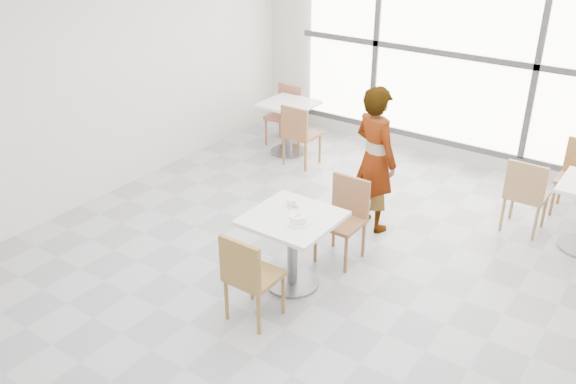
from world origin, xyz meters
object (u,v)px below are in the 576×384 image
Objects in this scene: coffee_cup at (291,203)px; plant_left at (292,116)px; chair_far at (345,213)px; person at (375,159)px; bg_chair_left_near at (299,132)px; bg_table_left at (289,120)px; oatmeal_bowl at (298,219)px; bg_chair_left_far at (286,111)px; bg_chair_right_near at (526,192)px; chair_near at (248,274)px; main_table at (292,238)px.

plant_left is at bearing 124.71° from coffee_cup.
plant_left is at bearing 133.70° from chair_far.
person reaches higher than bg_chair_left_near.
plant_left is (-0.72, 0.88, -0.17)m from bg_chair_left_near.
chair_far is at bearing -43.21° from bg_table_left.
bg_chair_left_far is at bearing 127.01° from oatmeal_bowl.
chair_near is at bearing 63.43° from bg_chair_right_near.
chair_near is 2.17m from person.
bg_chair_left_far is at bearing -10.39° from bg_chair_right_near.
oatmeal_bowl is at bearing -53.36° from bg_table_left.
bg_table_left is 3.45m from bg_chair_right_near.
coffee_cup is 3.49m from bg_chair_left_far.
oatmeal_bowl is (0.10, 0.61, 0.29)m from chair_near.
person reaches higher than bg_chair_right_near.
person is 1.89× the size of bg_chair_right_near.
bg_chair_right_near is (1.63, 2.13, -0.28)m from coffee_cup.
oatmeal_bowl is 1.54m from person.
plant_left is at bearing -15.80° from person.
person reaches higher than main_table.
bg_chair_left_far reaches higher than main_table.
plant_left is at bearing 124.87° from main_table.
bg_table_left is at bearing -49.70° from bg_chair_left_far.
person is at bearing -33.74° from bg_chair_left_far.
chair_near is 4.54m from plant_left.
bg_table_left is 0.50m from bg_chair_left_near.
main_table is 1.50m from person.
main_table reaches higher than plant_left.
person is 1.89× the size of bg_chair_left_near.
chair_near is 1.00× the size of bg_chair_left_near.
bg_chair_left_near is at bearing -43.52° from bg_chair_left_far.
plant_left is (-2.13, 3.08, -0.45)m from coffee_cup.
person is 2.50× the size of plant_left.
coffee_cup is at bearing -115.31° from chair_far.
coffee_cup is 0.18× the size of bg_chair_right_near.
coffee_cup is 3.77m from plant_left.
plant_left is (-0.33, 0.57, -0.16)m from bg_table_left.
chair_near and bg_chair_right_near have the same top height.
person is 1.68m from bg_chair_right_near.
oatmeal_bowl is (0.11, -0.07, 0.27)m from main_table.
bg_chair_left_far is (-2.18, 2.97, -0.02)m from main_table.
bg_chair_left_near is (-1.69, 1.64, 0.00)m from chair_far.
coffee_cup is (-0.24, 0.24, -0.01)m from oatmeal_bowl.
chair_near reaches higher than main_table.
bg_chair_right_near reaches higher than coffee_cup.
bg_chair_left_far is 1.00× the size of bg_chair_right_near.
chair_near is (0.01, -0.68, -0.02)m from main_table.
bg_chair_right_near reaches higher than oatmeal_bowl.
person reaches higher than coffee_cup.
main_table is 3.81× the size of oatmeal_bowl.
oatmeal_bowl reaches higher than bg_table_left.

